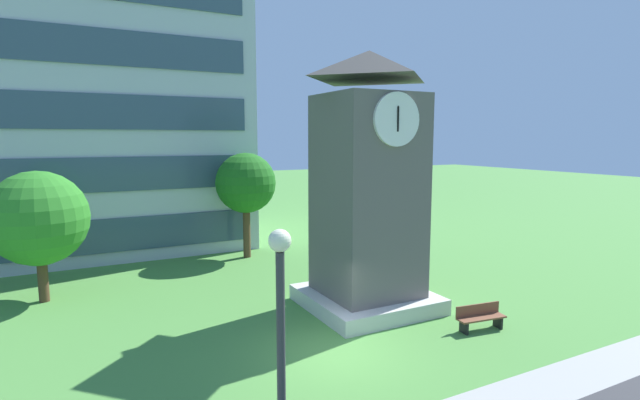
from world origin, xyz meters
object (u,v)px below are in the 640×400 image
park_bench (480,317)px  street_lamp (281,351)px  clock_tower (368,197)px  tree_near_tower (38,219)px  tree_streetside (246,184)px

park_bench → street_lamp: size_ratio=0.35×
clock_tower → tree_near_tower: (-11.42, 6.62, -0.96)m
clock_tower → tree_near_tower: 13.23m
park_bench → tree_near_tower: 17.45m
park_bench → tree_streetside: size_ratio=0.31×
tree_streetside → street_lamp: bearing=-107.2°
street_lamp → tree_near_tower: (-4.07, 15.38, 0.13)m
tree_streetside → park_bench: bearing=-74.2°
tree_near_tower → park_bench: bearing=-37.3°
clock_tower → street_lamp: size_ratio=1.88×
clock_tower → tree_streetside: clock_tower is taller
park_bench → tree_streetside: (-3.85, 13.63, 3.71)m
park_bench → street_lamp: (-9.60, -4.97, 2.86)m
tree_streetside → tree_near_tower: bearing=-161.9°
tree_near_tower → tree_streetside: bearing=18.1°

